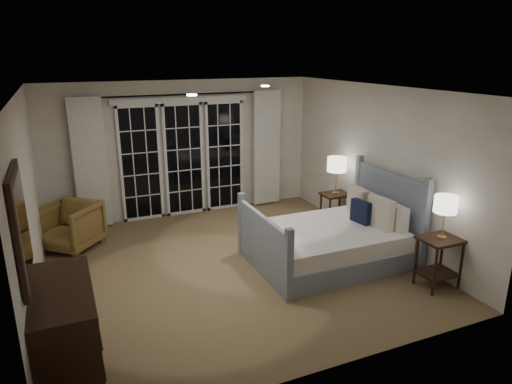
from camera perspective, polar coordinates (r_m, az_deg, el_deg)
name	(u,v)px	position (r m, az deg, el deg)	size (l,w,h in m)	color
floor	(231,265)	(6.73, -3.10, -9.14)	(5.00, 5.00, 0.00)	brown
ceiling	(228,90)	(6.05, -3.48, 12.60)	(5.00, 5.00, 0.00)	white
wall_left	(29,206)	(5.94, -26.53, -1.61)	(0.02, 5.00, 2.50)	white
wall_right	(378,166)	(7.48, 15.00, 3.21)	(0.02, 5.00, 2.50)	white
wall_back	(183,149)	(8.60, -9.11, 5.34)	(5.00, 0.02, 2.50)	white
wall_front	(327,253)	(4.16, 8.90, -7.58)	(5.00, 0.02, 2.50)	white
french_doors	(184,158)	(8.60, -8.99, 4.25)	(2.50, 0.04, 2.20)	black
curtain_rod	(182,95)	(8.36, -9.26, 11.94)	(0.03, 0.03, 3.50)	black
curtain_left	(90,164)	(8.26, -20.00, 3.32)	(0.55, 0.10, 2.25)	white
curtain_right	(266,148)	(9.05, 1.30, 5.49)	(0.55, 0.10, 2.25)	white
downlight_a	(265,86)	(6.91, 1.15, 13.10)	(0.12, 0.12, 0.01)	white
downlight_b	(192,95)	(5.49, -8.02, 11.91)	(0.12, 0.12, 0.01)	white
bed	(332,240)	(6.83, 9.46, -6.00)	(2.16, 1.54, 1.26)	gray
nightstand_left	(439,254)	(6.43, 21.94, -7.25)	(0.53, 0.42, 0.69)	black
nightstand_right	(335,205)	(8.16, 9.83, -1.56)	(0.46, 0.37, 0.61)	black
lamp_left	(446,205)	(6.20, 22.63, -1.49)	(0.29, 0.29, 0.56)	tan
lamp_right	(337,165)	(7.96, 10.09, 3.37)	(0.33, 0.33, 0.64)	tan
armchair	(69,226)	(7.71, -22.30, -3.97)	(0.78, 0.81, 0.73)	brown
dresser	(67,332)	(4.82, -22.60, -15.81)	(0.55, 1.30, 0.92)	black
mirror	(21,227)	(4.36, -27.31, -3.91)	(0.05, 0.85, 1.00)	black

